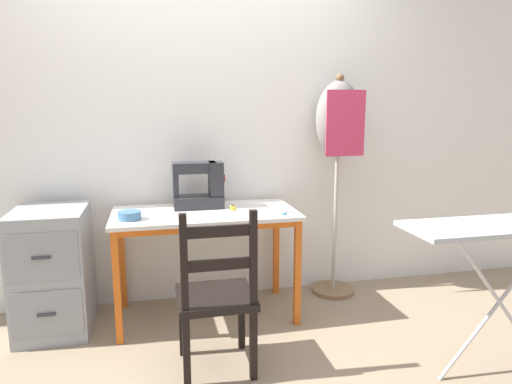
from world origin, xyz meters
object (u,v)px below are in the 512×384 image
Objects in this scene: fabric_bowl at (130,215)px; dress_form at (338,132)px; sewing_machine at (201,186)px; wooden_chair at (216,297)px; ironing_board at (507,232)px; scissors at (286,213)px; thread_spool_near_machine at (233,208)px; filing_cabinet at (53,271)px.

dress_form is at bearing 11.30° from fabric_bowl.
sewing_machine is 0.90m from wooden_chair.
sewing_machine reaches higher than fabric_bowl.
ironing_board is (1.41, -1.14, -0.09)m from sewing_machine.
thread_spool_near_machine reaches higher than scissors.
sewing_machine is 0.60m from scissors.
scissors is 0.78m from wooden_chair.
filing_cabinet is 2.11m from dress_form.
scissors is at bearing -27.11° from thread_spool_near_machine.
dress_form reaches higher than ironing_board.
fabric_bowl is (-0.46, -0.24, -0.12)m from sewing_machine.
dress_form reaches higher than thread_spool_near_machine.
fabric_bowl is at bearing -152.61° from sewing_machine.
wooden_chair is 1.16× the size of filing_cabinet.
thread_spool_near_machine is (-0.31, 0.16, 0.02)m from scissors.
thread_spool_near_machine is at bearing 72.42° from wooden_chair.
thread_spool_near_machine is 0.04× the size of ironing_board.
wooden_chair is at bearing -107.58° from thread_spool_near_machine.
thread_spool_near_machine is 0.95m from dress_form.
ironing_board reaches higher than thread_spool_near_machine.
sewing_machine is 1.06m from filing_cabinet.
wooden_chair reaches higher than scissors.
fabric_bowl is 0.62m from filing_cabinet.
fabric_bowl is 0.97m from scissors.
wooden_chair is at bearing 166.11° from ironing_board.
wooden_chair reaches higher than fabric_bowl.
scissors is at bearing 43.33° from wooden_chair.
sewing_machine reaches higher than ironing_board.
filing_cabinet reaches higher than fabric_bowl.
fabric_bowl is 1.12× the size of scissors.
filing_cabinet is 0.73× the size of ironing_board.
wooden_chair is at bearing -50.78° from fabric_bowl.
sewing_machine is 0.26m from thread_spool_near_machine.
fabric_bowl reaches higher than thread_spool_near_machine.
thread_spool_near_machine is at bearing 152.89° from scissors.
sewing_machine is at bearing -177.02° from dress_form.
fabric_bowl is at bearing 129.22° from wooden_chair.
scissors is at bearing 136.99° from ironing_board.
filing_cabinet is 2.60m from ironing_board.
thread_spool_near_machine is 0.03× the size of dress_form.
scissors is 0.16× the size of filing_cabinet.
filing_cabinet is at bearing 172.70° from scissors.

